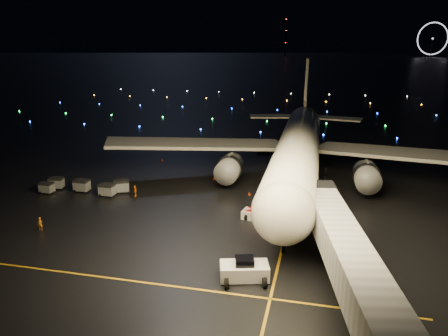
{
  "coord_description": "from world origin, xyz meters",
  "views": [
    {
      "loc": [
        15.68,
        -43.04,
        21.21
      ],
      "look_at": [
        2.73,
        12.0,
        5.0
      ],
      "focal_mm": 35.0,
      "sensor_mm": 36.0,
      "label": 1
    }
  ],
  "objects_px": {
    "crew_c": "(135,191)",
    "baggage_cart_2": "(121,186)",
    "baggage_cart_4": "(47,188)",
    "baggage_cart_1": "(82,186)",
    "airliner": "(300,123)",
    "crew_a": "(40,224)",
    "belt_loader": "(262,207)",
    "pushback_tug": "(244,268)",
    "baggage_cart_0": "(107,190)",
    "baggage_cart_3": "(56,183)"
  },
  "relations": [
    {
      "from": "baggage_cart_3",
      "to": "baggage_cart_4",
      "type": "height_order",
      "value": "baggage_cart_3"
    },
    {
      "from": "baggage_cart_2",
      "to": "pushback_tug",
      "type": "bearing_deg",
      "value": -65.67
    },
    {
      "from": "baggage_cart_1",
      "to": "baggage_cart_3",
      "type": "relative_size",
      "value": 1.04
    },
    {
      "from": "airliner",
      "to": "baggage_cart_4",
      "type": "distance_m",
      "value": 39.85
    },
    {
      "from": "baggage_cart_1",
      "to": "baggage_cart_2",
      "type": "bearing_deg",
      "value": 10.69
    },
    {
      "from": "airliner",
      "to": "crew_a",
      "type": "relative_size",
      "value": 39.76
    },
    {
      "from": "crew_a",
      "to": "airliner",
      "type": "bearing_deg",
      "value": 36.03
    },
    {
      "from": "crew_c",
      "to": "baggage_cart_2",
      "type": "height_order",
      "value": "baggage_cart_2"
    },
    {
      "from": "baggage_cart_0",
      "to": "belt_loader",
      "type": "bearing_deg",
      "value": -8.03
    },
    {
      "from": "pushback_tug",
      "to": "crew_a",
      "type": "bearing_deg",
      "value": 152.78
    },
    {
      "from": "baggage_cart_1",
      "to": "baggage_cart_4",
      "type": "height_order",
      "value": "baggage_cart_1"
    },
    {
      "from": "crew_a",
      "to": "baggage_cart_3",
      "type": "height_order",
      "value": "baggage_cart_3"
    },
    {
      "from": "crew_c",
      "to": "baggage_cart_1",
      "type": "height_order",
      "value": "baggage_cart_1"
    },
    {
      "from": "belt_loader",
      "to": "crew_a",
      "type": "xyz_separation_m",
      "value": [
        -24.85,
        -9.08,
        -0.91
      ]
    },
    {
      "from": "baggage_cart_2",
      "to": "baggage_cart_4",
      "type": "bearing_deg",
      "value": 171.48
    },
    {
      "from": "pushback_tug",
      "to": "baggage_cart_0",
      "type": "height_order",
      "value": "pushback_tug"
    },
    {
      "from": "belt_loader",
      "to": "crew_c",
      "type": "height_order",
      "value": "belt_loader"
    },
    {
      "from": "belt_loader",
      "to": "baggage_cart_3",
      "type": "height_order",
      "value": "belt_loader"
    },
    {
      "from": "crew_c",
      "to": "baggage_cart_1",
      "type": "xyz_separation_m",
      "value": [
        -8.6,
        0.19,
        0.05
      ]
    },
    {
      "from": "baggage_cart_4",
      "to": "baggage_cart_0",
      "type": "bearing_deg",
      "value": 4.58
    },
    {
      "from": "crew_c",
      "to": "baggage_cart_4",
      "type": "relative_size",
      "value": 0.91
    },
    {
      "from": "crew_a",
      "to": "baggage_cart_2",
      "type": "height_order",
      "value": "baggage_cart_2"
    },
    {
      "from": "crew_a",
      "to": "baggage_cart_3",
      "type": "bearing_deg",
      "value": 107.44
    },
    {
      "from": "crew_c",
      "to": "baggage_cart_1",
      "type": "distance_m",
      "value": 8.6
    },
    {
      "from": "airliner",
      "to": "belt_loader",
      "type": "distance_m",
      "value": 20.94
    },
    {
      "from": "crew_a",
      "to": "baggage_cart_0",
      "type": "distance_m",
      "value": 12.9
    },
    {
      "from": "belt_loader",
      "to": "crew_a",
      "type": "bearing_deg",
      "value": -149.85
    },
    {
      "from": "baggage_cart_0",
      "to": "baggage_cart_2",
      "type": "bearing_deg",
      "value": 58.67
    },
    {
      "from": "pushback_tug",
      "to": "crew_c",
      "type": "relative_size",
      "value": 2.63
    },
    {
      "from": "belt_loader",
      "to": "baggage_cart_1",
      "type": "height_order",
      "value": "belt_loader"
    },
    {
      "from": "airliner",
      "to": "baggage_cart_4",
      "type": "height_order",
      "value": "airliner"
    },
    {
      "from": "airliner",
      "to": "baggage_cart_0",
      "type": "bearing_deg",
      "value": -149.96
    },
    {
      "from": "airliner",
      "to": "crew_c",
      "type": "bearing_deg",
      "value": -146.92
    },
    {
      "from": "belt_loader",
      "to": "baggage_cart_1",
      "type": "distance_m",
      "value": 27.94
    },
    {
      "from": "crew_c",
      "to": "baggage_cart_4",
      "type": "height_order",
      "value": "crew_c"
    },
    {
      "from": "airliner",
      "to": "crew_a",
      "type": "height_order",
      "value": "airliner"
    },
    {
      "from": "baggage_cart_3",
      "to": "baggage_cart_2",
      "type": "bearing_deg",
      "value": -7.88
    },
    {
      "from": "baggage_cart_2",
      "to": "crew_c",
      "type": "bearing_deg",
      "value": -47.77
    },
    {
      "from": "baggage_cart_2",
      "to": "baggage_cart_4",
      "type": "height_order",
      "value": "baggage_cart_2"
    },
    {
      "from": "crew_c",
      "to": "baggage_cart_1",
      "type": "relative_size",
      "value": 0.8
    },
    {
      "from": "belt_loader",
      "to": "crew_a",
      "type": "relative_size",
      "value": 4.41
    },
    {
      "from": "crew_c",
      "to": "baggage_cart_4",
      "type": "distance_m",
      "value": 13.38
    },
    {
      "from": "baggage_cart_2",
      "to": "baggage_cart_0",
      "type": "bearing_deg",
      "value": -145.95
    },
    {
      "from": "pushback_tug",
      "to": "baggage_cart_2",
      "type": "height_order",
      "value": "pushback_tug"
    },
    {
      "from": "baggage_cart_1",
      "to": "baggage_cart_2",
      "type": "xyz_separation_m",
      "value": [
        5.86,
        1.04,
        0.02
      ]
    },
    {
      "from": "airliner",
      "to": "crew_a",
      "type": "distance_m",
      "value": 40.72
    },
    {
      "from": "baggage_cart_0",
      "to": "baggage_cart_1",
      "type": "xyz_separation_m",
      "value": [
        -4.6,
        0.96,
        0.01
      ]
    },
    {
      "from": "pushback_tug",
      "to": "crew_a",
      "type": "xyz_separation_m",
      "value": [
        -25.38,
        5.33,
        -0.27
      ]
    },
    {
      "from": "baggage_cart_1",
      "to": "baggage_cart_2",
      "type": "distance_m",
      "value": 5.95
    },
    {
      "from": "crew_c",
      "to": "baggage_cart_2",
      "type": "relative_size",
      "value": 0.78
    }
  ]
}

